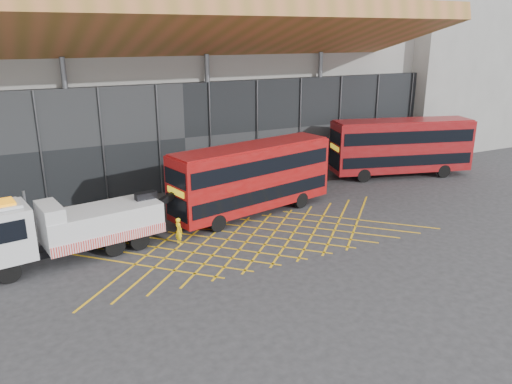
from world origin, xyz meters
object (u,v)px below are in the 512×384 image
recovery_truck (68,227)px  worker (179,231)px  bus_towed (252,176)px  bus_second (401,145)px

recovery_truck → worker: (5.77, -0.77, -0.98)m
bus_towed → bus_second: bus_second is taller
bus_towed → bus_second: size_ratio=0.98×
recovery_truck → bus_second: bearing=0.6°
recovery_truck → bus_towed: size_ratio=0.94×
recovery_truck → bus_towed: 11.90m
worker → bus_second: bearing=-88.5°
bus_towed → worker: bus_towed is taller
bus_towed → recovery_truck: bearing=176.9°
bus_towed → worker: size_ratio=7.44×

